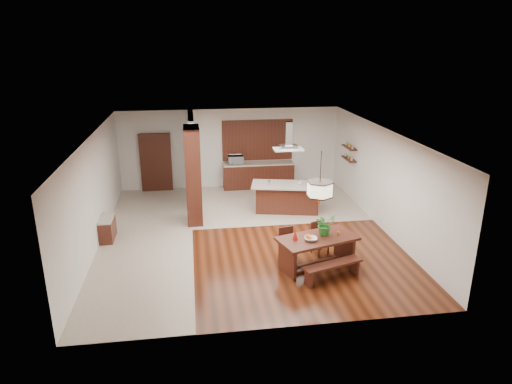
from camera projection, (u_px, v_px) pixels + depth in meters
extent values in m
plane|color=#38170A|center=(246.00, 234.00, 12.99)|extent=(9.00, 9.00, 0.00)
cube|color=white|center=(245.00, 134.00, 12.06)|extent=(8.00, 9.00, 0.04)
cube|color=silver|center=(230.00, 149.00, 16.75)|extent=(8.00, 0.04, 2.90)
cube|color=silver|center=(275.00, 260.00, 8.31)|extent=(8.00, 0.04, 2.90)
cube|color=silver|center=(94.00, 192.00, 11.98)|extent=(0.04, 9.00, 2.90)
cube|color=silver|center=(383.00, 179.00, 13.07)|extent=(0.04, 9.00, 2.90)
cube|color=#BEB09F|center=(147.00, 240.00, 12.61)|extent=(2.50, 9.00, 0.01)
cube|color=#BEB09F|center=(273.00, 202.00, 15.50)|extent=(5.50, 4.00, 0.01)
cube|color=#3C1D0F|center=(245.00, 134.00, 12.07)|extent=(8.00, 9.00, 0.02)
cube|color=black|center=(193.00, 175.00, 13.46)|extent=(0.45, 1.00, 2.90)
cube|color=silver|center=(192.00, 158.00, 15.43)|extent=(0.18, 2.40, 2.90)
cube|color=black|center=(108.00, 229.00, 12.55)|extent=(0.37, 0.88, 0.63)
cube|color=black|center=(156.00, 163.00, 16.41)|extent=(1.10, 0.20, 2.10)
cube|color=black|center=(258.00, 176.00, 16.92)|extent=(2.60, 0.60, 0.90)
cube|color=#BBB0A3|center=(258.00, 163.00, 16.77)|extent=(2.60, 0.62, 0.05)
cube|color=#95582C|center=(257.00, 140.00, 16.75)|extent=(2.60, 0.08, 1.50)
cube|color=black|center=(349.00, 159.00, 15.51)|extent=(0.26, 0.90, 0.04)
cube|color=black|center=(349.00, 147.00, 15.38)|extent=(0.26, 0.90, 0.04)
cube|color=black|center=(317.00, 239.00, 10.89)|extent=(2.07, 1.45, 0.06)
cube|color=black|center=(287.00, 260.00, 10.69)|extent=(0.30, 0.74, 0.72)
cube|color=black|center=(344.00, 247.00, 11.34)|extent=(0.30, 0.74, 0.72)
imported|color=#246722|center=(325.00, 224.00, 10.95)|extent=(0.60, 0.56, 0.54)
imported|color=beige|center=(311.00, 239.00, 10.70)|extent=(0.34, 0.34, 0.07)
cone|color=#A4190B|center=(295.00, 235.00, 10.73)|extent=(0.16, 0.16, 0.22)
cylinder|color=gold|center=(338.00, 234.00, 10.98)|extent=(0.07, 0.07, 0.09)
cube|color=black|center=(287.00, 198.00, 14.56)|extent=(2.07, 1.14, 0.88)
cube|color=#BBB0A3|center=(288.00, 185.00, 14.37)|extent=(2.41, 1.44, 0.05)
imported|color=silver|center=(300.00, 183.00, 14.32)|extent=(0.13, 0.13, 0.10)
imported|color=silver|center=(236.00, 160.00, 16.60)|extent=(0.56, 0.39, 0.30)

